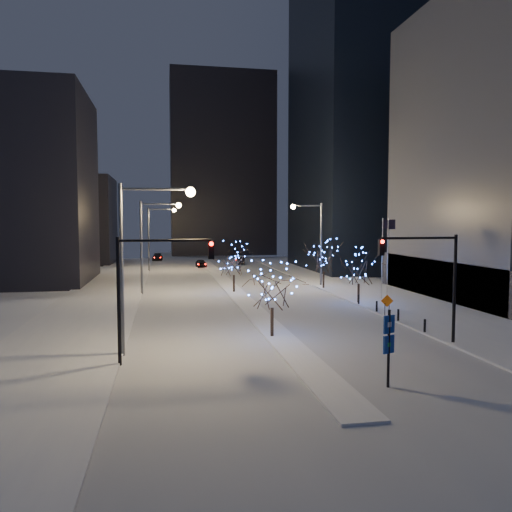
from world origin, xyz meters
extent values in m
plane|color=white|center=(0.00, 0.00, 0.00)|extent=(160.00, 160.00, 0.00)
cube|color=#AFB5BF|center=(0.00, 35.00, 0.01)|extent=(20.00, 130.00, 0.02)
cube|color=silver|center=(0.00, 30.00, 0.07)|extent=(2.00, 80.00, 0.15)
cube|color=silver|center=(15.00, 20.00, 0.07)|extent=(10.00, 90.00, 0.15)
cube|color=silver|center=(-14.00, 20.00, 0.07)|extent=(8.00, 90.00, 0.15)
cube|color=black|center=(-26.00, 70.00, 8.00)|extent=(18.00, 16.00, 16.00)
cube|color=black|center=(6.00, 92.00, 21.00)|extent=(24.00, 14.00, 42.00)
cylinder|color=#595E66|center=(-10.00, 2.00, 5.00)|extent=(0.24, 0.24, 10.00)
cylinder|color=#595E66|center=(-8.00, 2.00, 9.70)|extent=(4.00, 0.16, 0.16)
sphere|color=#FFCB7F|center=(-6.00, 2.00, 9.55)|extent=(0.56, 0.56, 0.56)
cylinder|color=#595E66|center=(-10.00, 27.00, 5.00)|extent=(0.24, 0.24, 10.00)
cylinder|color=#595E66|center=(-8.00, 27.00, 9.70)|extent=(4.00, 0.16, 0.16)
sphere|color=#FFCB7F|center=(-6.00, 27.00, 9.55)|extent=(0.56, 0.56, 0.56)
cylinder|color=#595E66|center=(-10.00, 52.00, 5.00)|extent=(0.24, 0.24, 10.00)
cylinder|color=#595E66|center=(-8.00, 52.00, 9.70)|extent=(4.00, 0.16, 0.16)
sphere|color=#FFCB7F|center=(-6.00, 52.00, 9.55)|extent=(0.56, 0.56, 0.56)
cylinder|color=#595E66|center=(11.00, 30.00, 5.00)|extent=(0.24, 0.24, 10.00)
cylinder|color=#595E66|center=(9.25, 30.00, 9.70)|extent=(3.50, 0.16, 0.16)
sphere|color=#FFCB7F|center=(7.50, 30.00, 9.55)|extent=(0.56, 0.56, 0.56)
cylinder|color=black|center=(-10.00, 0.00, 3.50)|extent=(0.20, 0.20, 7.00)
cylinder|color=black|center=(-7.50, 0.00, 6.80)|extent=(5.00, 0.14, 0.14)
cube|color=black|center=(-5.00, 0.00, 6.25)|extent=(0.32, 0.28, 1.00)
sphere|color=#FF0C05|center=(-5.00, -0.18, 6.60)|extent=(0.22, 0.22, 0.22)
cylinder|color=black|center=(10.50, 1.00, 3.50)|extent=(0.20, 0.20, 7.00)
cylinder|color=black|center=(8.00, 1.00, 6.80)|extent=(5.00, 0.14, 0.14)
cube|color=black|center=(5.50, 1.00, 6.25)|extent=(0.32, 0.28, 1.00)
sphere|color=#FF0C05|center=(5.50, 0.82, 6.60)|extent=(0.22, 0.22, 0.22)
cylinder|color=silver|center=(13.00, 16.00, 4.15)|extent=(0.10, 0.10, 8.00)
cube|color=black|center=(13.35, 16.00, 7.55)|extent=(0.70, 0.03, 0.90)
cylinder|color=silver|center=(13.60, 18.50, 4.15)|extent=(0.10, 0.10, 8.00)
cube|color=black|center=(13.95, 18.50, 7.55)|extent=(0.70, 0.03, 0.90)
cylinder|color=black|center=(10.20, 4.00, 0.60)|extent=(0.16, 0.16, 0.90)
cylinder|color=black|center=(10.20, 8.00, 0.60)|extent=(0.16, 0.16, 0.90)
cylinder|color=black|center=(10.20, 12.00, 0.60)|extent=(0.16, 0.16, 0.90)
cylinder|color=black|center=(10.20, 16.00, 0.60)|extent=(0.16, 0.16, 0.90)
imported|color=black|center=(-1.50, 57.34, 0.66)|extent=(1.88, 4.00, 1.32)
imported|color=black|center=(6.09, 62.22, 0.69)|extent=(2.12, 4.39, 1.39)
imported|color=black|center=(-9.00, 73.86, 0.69)|extent=(2.13, 4.82, 1.38)
cylinder|color=black|center=(-0.50, 4.77, 1.10)|extent=(0.22, 0.22, 1.90)
cylinder|color=black|center=(-0.14, 26.11, 1.07)|extent=(0.22, 0.22, 1.83)
cylinder|color=black|center=(10.50, 16.82, 1.03)|extent=(0.22, 0.22, 1.76)
cylinder|color=black|center=(10.50, 27.40, 1.08)|extent=(0.22, 0.22, 1.86)
cylinder|color=black|center=(2.77, -6.00, 1.86)|extent=(0.13, 0.13, 3.72)
cube|color=navy|center=(2.77, -6.00, 3.03)|extent=(0.64, 0.33, 0.85)
cube|color=navy|center=(2.77, -6.00, 2.07)|extent=(0.64, 0.33, 0.85)
cylinder|color=black|center=(10.12, 10.21, 0.66)|extent=(0.06, 0.06, 1.01)
cylinder|color=black|center=(10.48, 10.21, 0.66)|extent=(0.06, 0.06, 1.01)
cube|color=orange|center=(10.30, 10.21, 1.35)|extent=(1.03, 0.20, 1.04)
camera|label=1|loc=(-7.51, -27.53, 7.84)|focal=35.00mm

